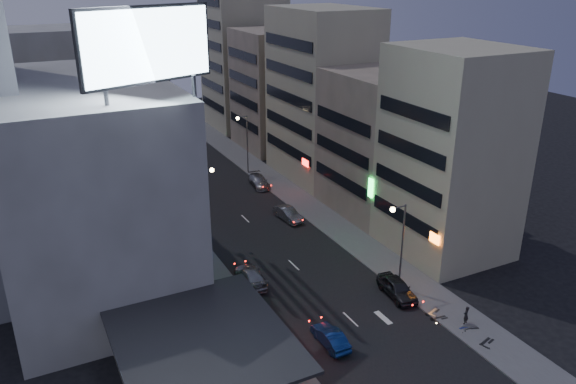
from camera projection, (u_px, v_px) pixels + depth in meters
ground at (379, 347)px, 42.00m from camera, size 180.00×180.00×0.00m
sidewalk_left at (166, 218)px, 63.51m from camera, size 4.00×120.00×0.12m
sidewalk_right at (292, 195)px, 70.21m from camera, size 4.00×120.00×0.12m
food_court at (191, 365)px, 37.11m from camera, size 11.00×13.00×3.88m
white_building at (86, 186)px, 48.14m from camera, size 14.00×24.00×18.00m
shophouse_near at (451, 154)px, 53.28m from camera, size 10.00×11.00×20.00m
shophouse_mid at (383, 142)px, 63.77m from camera, size 11.00×12.00×16.00m
shophouse_far at (322, 95)px, 73.23m from camera, size 10.00×14.00×22.00m
far_left_a at (67, 111)px, 69.14m from camera, size 11.00×10.00×20.00m
far_left_b at (55, 110)px, 80.64m from camera, size 12.00×10.00×15.00m
far_right_a at (276, 90)px, 86.62m from camera, size 11.00×12.00×18.00m
far_right_b at (244, 58)px, 97.34m from camera, size 12.00×12.00×24.00m
billboard at (148, 46)px, 36.82m from camera, size 9.52×3.75×6.20m
street_lamp_right_near at (399, 235)px, 47.46m from camera, size 1.60×0.44×8.02m
street_lamp_left at (205, 196)px, 55.79m from camera, size 1.60×0.44×8.02m
street_lamp_right_far at (244, 136)px, 75.66m from camera, size 1.60×0.44×8.02m
parked_car_right_near at (397, 288)px, 48.28m from camera, size 2.36×4.84×1.59m
parked_car_right_mid at (288, 214)px, 63.06m from camera, size 1.93×4.42×1.41m
parked_car_left at (183, 193)px, 68.82m from camera, size 2.97×5.62×1.51m
parked_car_right_far at (259, 181)px, 72.83m from camera, size 2.50×4.96×1.38m
road_car_blue at (330, 337)px, 42.04m from camera, size 1.44×4.01×1.31m
road_car_silver at (251, 276)px, 50.29m from camera, size 2.56×5.19×1.45m
person at (466, 315)px, 44.32m from camera, size 0.65×0.53×1.55m
scooter_black_a at (489, 331)px, 42.72m from camera, size 1.18×2.06×1.19m
scooter_silver_a at (477, 319)px, 44.17m from camera, size 1.24×1.92×1.11m
scooter_blue at (470, 320)px, 44.15m from camera, size 0.74×1.67×0.98m
scooter_black_b at (445, 310)px, 45.47m from camera, size 0.71×1.73×1.03m
scooter_silver_b at (436, 303)px, 46.46m from camera, size 1.13×1.77×1.03m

